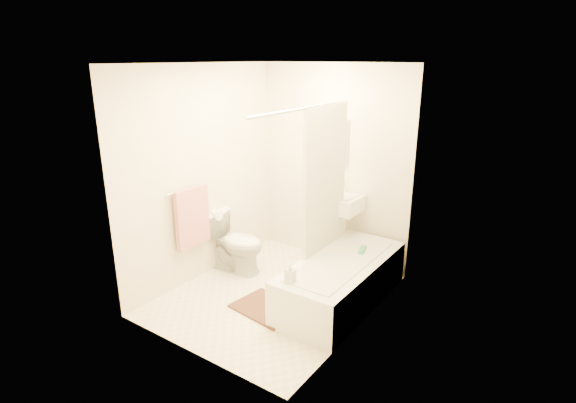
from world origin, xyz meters
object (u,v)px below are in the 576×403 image
Objects in this scene: toilet at (235,242)px; bathtub at (341,281)px; sink at (338,228)px; bath_mat at (267,308)px; soap_bottle at (290,273)px.

bathtub is at bearing -92.40° from toilet.
bathtub is (0.43, -0.70, -0.27)m from sink.
bath_mat is (0.84, -0.50, -0.34)m from toilet.
bath_mat is at bearing -133.93° from bathtub.
bathtub reaches higher than bath_mat.
sink is at bearing 84.94° from bath_mat.
bathtub is at bearing -58.01° from sink.
toilet is 1.37m from soap_bottle.
bathtub is 8.76× the size of soap_bottle.
sink reaches higher than bathtub.
soap_bottle is (0.25, -1.38, 0.06)m from sink.
sink is at bearing -56.30° from toilet.
bathtub is 2.52× the size of bath_mat.
bath_mat is (-0.54, -0.56, -0.22)m from bathtub.
soap_bottle is at bearing -104.81° from bathtub.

